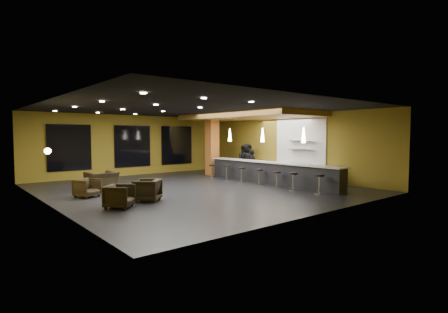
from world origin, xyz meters
TOP-DOWN VIEW (x-y plane):
  - floor at (0.00, 0.00)m, footprint 12.00×13.00m
  - ceiling at (0.00, 0.00)m, footprint 12.00×13.00m
  - wall_back at (0.00, 6.55)m, footprint 12.00×0.10m
  - wall_front at (0.00, -6.55)m, footprint 12.00×0.10m
  - wall_left at (-6.05, 0.00)m, footprint 0.10×13.00m
  - wall_right at (6.05, 0.00)m, footprint 0.10×13.00m
  - wood_soffit at (4.00, 1.00)m, footprint 3.60×8.00m
  - window_left at (-3.50, 6.44)m, footprint 2.20×0.06m
  - window_center at (0.00, 6.44)m, footprint 2.20×0.06m
  - window_right at (3.00, 6.44)m, footprint 2.20×0.06m
  - tile_backsplash at (5.96, -1.00)m, footprint 0.06×3.20m
  - bar_counter at (3.65, -1.00)m, footprint 0.60×8.00m
  - bar_top at (3.65, -1.00)m, footprint 0.78×8.10m
  - prep_counter at (5.65, -0.50)m, footprint 0.70×6.00m
  - prep_top at (5.65, -0.50)m, footprint 0.72×6.00m
  - wall_shelf_lower at (5.82, -1.20)m, footprint 0.30×1.50m
  - wall_shelf_upper at (5.82, -1.20)m, footprint 0.30×1.50m
  - column at (3.65, 3.60)m, footprint 0.60×0.60m
  - wall_sconce at (-5.88, 0.50)m, footprint 0.22×0.22m
  - pendant_0 at (3.65, -3.00)m, footprint 0.20×0.20m
  - pendant_1 at (3.65, -0.50)m, footprint 0.20×0.20m
  - pendant_2 at (3.65, 2.00)m, footprint 0.20×0.20m
  - staff_a at (4.71, 1.27)m, footprint 0.66×0.56m
  - staff_b at (4.88, 2.15)m, footprint 1.04×0.94m
  - staff_c at (4.98, 2.01)m, footprint 0.97×0.69m
  - armchair_a at (-4.33, -1.88)m, footprint 1.16×1.16m
  - armchair_b at (-3.11, -1.41)m, footprint 1.21×1.21m
  - armchair_c at (-4.49, 0.76)m, footprint 1.01×1.02m
  - armchair_d at (-3.38, 2.27)m, footprint 1.29×1.16m
  - bar_stool_0 at (2.93, -4.37)m, footprint 0.40×0.40m
  - bar_stool_1 at (2.78, -3.17)m, footprint 0.39×0.39m
  - bar_stool_2 at (2.96, -2.09)m, footprint 0.36×0.36m
  - bar_stool_3 at (2.93, -1.00)m, footprint 0.37×0.37m
  - bar_stool_4 at (2.82, 0.12)m, footprint 0.38×0.38m
  - bar_stool_5 at (2.89, 1.35)m, footprint 0.39×0.39m
  - bar_stool_6 at (2.77, 2.47)m, footprint 0.36×0.36m

SIDE VIEW (x-z plane):
  - floor at x=0.00m, z-range -0.10..0.00m
  - armchair_c at x=-4.49m, z-range 0.00..0.71m
  - armchair_a at x=-4.33m, z-range 0.00..0.75m
  - armchair_d at x=-3.38m, z-range 0.00..0.77m
  - armchair_b at x=-3.11m, z-range 0.00..0.79m
  - prep_counter at x=5.65m, z-range 0.00..0.86m
  - bar_stool_2 at x=2.96m, z-range 0.10..0.82m
  - bar_stool_6 at x=2.77m, z-range 0.10..0.82m
  - bar_stool_3 at x=2.93m, z-range 0.10..0.84m
  - bar_stool_4 at x=2.82m, z-range 0.11..0.86m
  - bar_stool_1 at x=2.78m, z-range 0.11..0.88m
  - bar_stool_5 at x=2.89m, z-range 0.11..0.88m
  - bar_stool_0 at x=2.93m, z-range 0.11..0.89m
  - bar_counter at x=3.65m, z-range 0.00..1.00m
  - staff_a at x=4.71m, z-range 0.00..1.55m
  - staff_b at x=4.88m, z-range 0.00..1.75m
  - prep_top at x=5.65m, z-range 0.87..0.90m
  - staff_c at x=4.98m, z-range 0.00..1.86m
  - bar_top at x=3.65m, z-range 1.00..1.05m
  - wall_shelf_lower at x=5.82m, z-range 1.59..1.61m
  - window_left at x=-3.50m, z-range 0.50..2.90m
  - window_center at x=0.00m, z-range 0.50..2.90m
  - window_right at x=3.00m, z-range 0.50..2.90m
  - wall_back at x=0.00m, z-range 0.00..3.50m
  - wall_front at x=0.00m, z-range 0.00..3.50m
  - wall_left at x=-6.05m, z-range 0.00..3.50m
  - wall_right at x=6.05m, z-range 0.00..3.50m
  - column at x=3.65m, z-range 0.00..3.50m
  - wall_sconce at x=-5.88m, z-range 1.69..1.91m
  - tile_backsplash at x=5.96m, z-range 0.80..3.20m
  - wall_shelf_upper at x=5.82m, z-range 2.03..2.06m
  - pendant_0 at x=3.65m, z-range 2.00..2.70m
  - pendant_1 at x=3.65m, z-range 2.00..2.70m
  - pendant_2 at x=3.65m, z-range 2.00..2.70m
  - wood_soffit at x=4.00m, z-range 3.22..3.50m
  - ceiling at x=0.00m, z-range 3.50..3.60m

